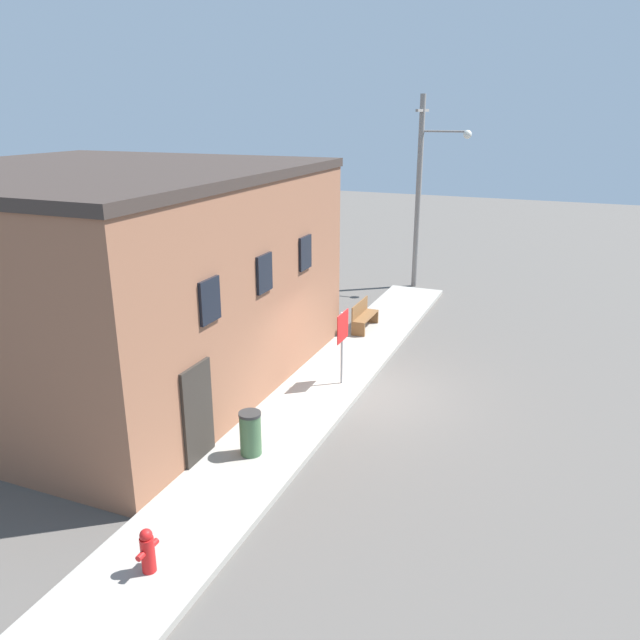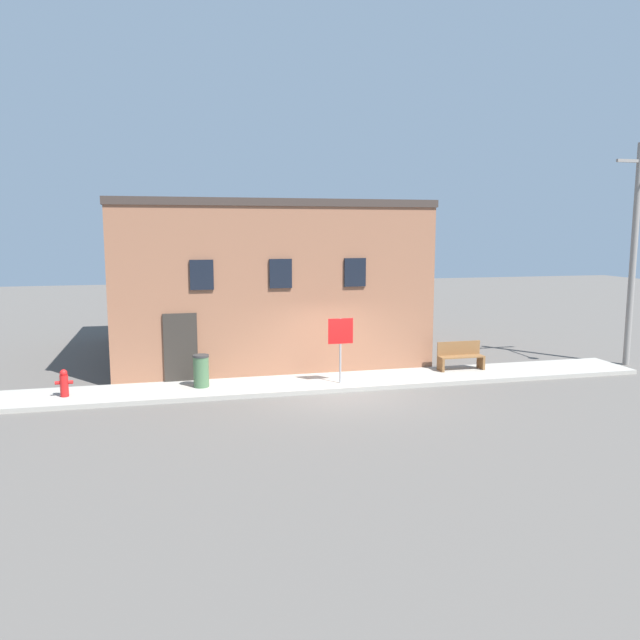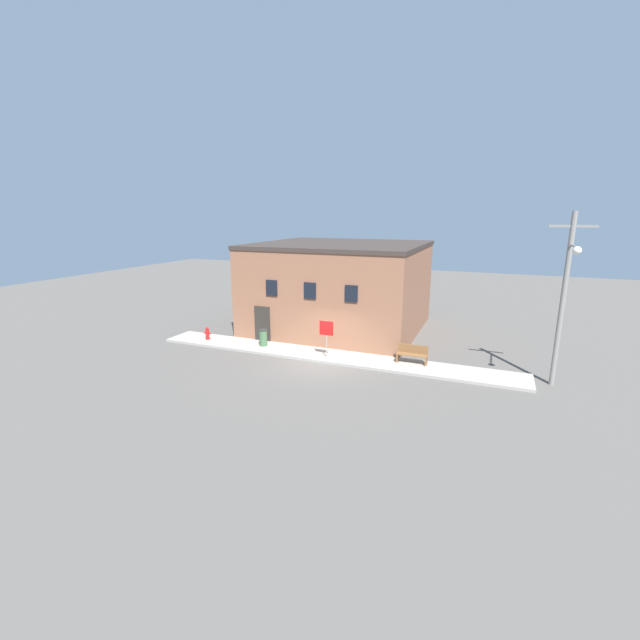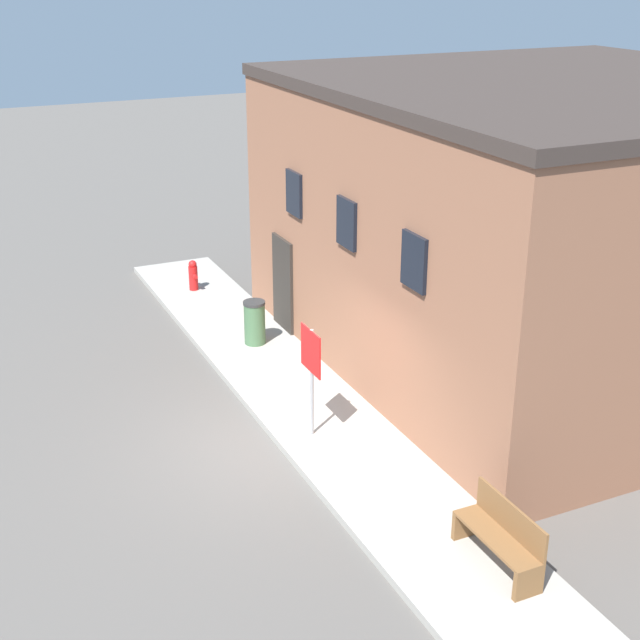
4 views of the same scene
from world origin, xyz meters
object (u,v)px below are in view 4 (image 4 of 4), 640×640
Objects in this scene: stop_sign at (311,362)px; bench at (501,536)px; fire_hydrant at (193,275)px; trash_bin at (255,322)px.

stop_sign is 1.29× the size of bench.
trash_bin is (3.71, 0.20, 0.10)m from fire_hydrant.
bench is at bearing 11.19° from stop_sign.
bench is at bearing 2.53° from fire_hydrant.
fire_hydrant is 0.80× the size of trash_bin.
stop_sign reaches higher than trash_bin.
fire_hydrant is 12.09m from bench.
fire_hydrant is 7.84m from stop_sign.
stop_sign is 4.19m from trash_bin.
stop_sign is at bearing -168.81° from bench.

